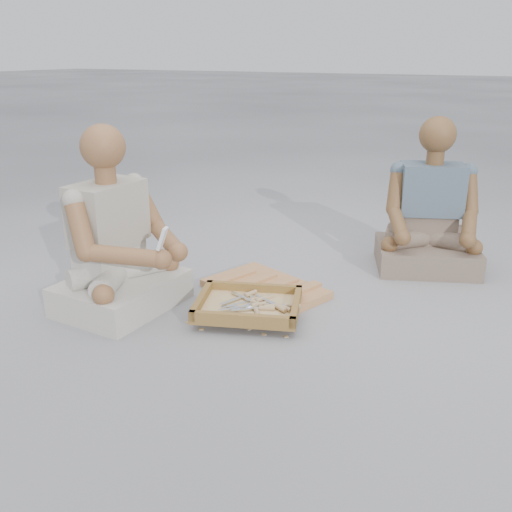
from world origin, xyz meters
The scene contains 34 objects.
ground centered at (0.00, 0.00, 0.00)m, with size 60.00×60.00×0.00m, color #A4A3A9.
carved_panel centered at (-0.18, 0.39, 0.02)m, with size 0.58×0.39×0.04m, color #9C6B3C.
tool_tray centered at (-0.12, 0.09, 0.06)m, with size 0.56×0.51×0.06m.
chisel_0 centered at (0.06, 0.16, 0.07)m, with size 0.22×0.08×0.02m.
chisel_1 centered at (-0.09, 0.15, 0.07)m, with size 0.09×0.21×0.02m.
chisel_2 centered at (0.02, 0.12, 0.07)m, with size 0.20×0.11×0.02m.
chisel_3 centered at (-0.04, 0.08, 0.07)m, with size 0.21×0.09×0.02m.
chisel_4 centered at (-0.10, 0.12, 0.07)m, with size 0.21×0.10×0.02m.
chisel_5 centered at (-0.17, 0.18, 0.07)m, with size 0.09×0.21×0.02m.
chisel_6 centered at (-0.02, 0.10, 0.07)m, with size 0.18×0.16×0.02m.
chisel_7 centered at (-0.12, 0.15, 0.06)m, with size 0.13×0.20×0.02m.
chisel_8 centered at (-0.08, 0.09, 0.07)m, with size 0.17×0.17×0.02m.
chisel_9 centered at (-0.06, 0.06, 0.07)m, with size 0.15×0.19×0.02m.
chisel_10 centered at (0.03, 0.14, 0.07)m, with size 0.21×0.09×0.02m.
chisel_11 centered at (-0.08, 0.18, 0.06)m, with size 0.09×0.21×0.02m.
wood_chip_0 centered at (-0.11, 0.09, 0.00)m, with size 0.02×0.01×0.00m, color tan.
wood_chip_1 centered at (-0.05, 0.15, 0.00)m, with size 0.02×0.01×0.00m, color tan.
wood_chip_2 centered at (-0.36, 0.19, 0.00)m, with size 0.02×0.01×0.00m, color tan.
wood_chip_3 centered at (-0.43, 0.27, 0.00)m, with size 0.02×0.01×0.00m, color tan.
wood_chip_4 centered at (0.06, 0.37, 0.00)m, with size 0.02×0.01×0.00m, color tan.
wood_chip_5 centered at (-0.07, 0.49, 0.00)m, with size 0.02×0.01×0.00m, color tan.
wood_chip_6 centered at (0.12, 0.00, 0.00)m, with size 0.02×0.01×0.00m, color tan.
wood_chip_7 centered at (-0.34, -0.09, 0.00)m, with size 0.02×0.01×0.00m, color tan.
wood_chip_8 centered at (-0.24, -0.11, 0.00)m, with size 0.02×0.01×0.00m, color tan.
wood_chip_9 centered at (-0.06, -0.01, 0.00)m, with size 0.02×0.01×0.00m, color tan.
wood_chip_10 centered at (0.05, 0.15, 0.00)m, with size 0.02×0.01×0.00m, color tan.
wood_chip_11 centered at (-0.05, 0.08, 0.00)m, with size 0.02×0.01×0.00m, color tan.
wood_chip_12 centered at (0.02, -0.03, 0.00)m, with size 0.02×0.01×0.00m, color tan.
wood_chip_13 centered at (-0.33, 0.02, 0.00)m, with size 0.02×0.01×0.00m, color tan.
wood_chip_14 centered at (-0.43, 0.38, 0.00)m, with size 0.02×0.01×0.00m, color tan.
wood_chip_15 centered at (-0.09, 0.13, 0.00)m, with size 0.02×0.01×0.00m, color tan.
craftsman centered at (-0.72, -0.08, 0.29)m, with size 0.59×0.57×0.87m.
companion centered at (0.47, 1.14, 0.28)m, with size 0.66×0.59×0.84m.
mobile_phone centered at (-0.40, -0.15, 0.41)m, with size 0.06×0.05×0.10m.
Camera 1 is at (1.02, -2.01, 1.16)m, focal length 40.00 mm.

